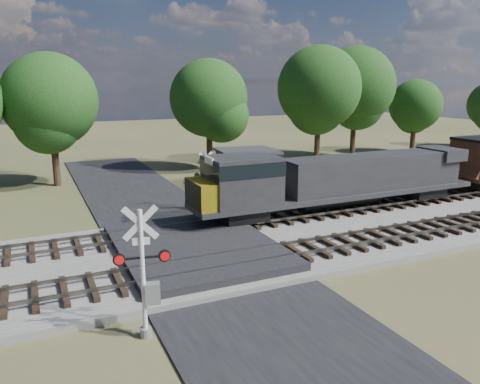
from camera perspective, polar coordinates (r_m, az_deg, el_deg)
name	(u,v)px	position (r m, az deg, el deg)	size (l,w,h in m)	color
ground	(199,258)	(21.91, -5.02, -8.04)	(160.00, 160.00, 0.00)	#3E4826
ballast_bed	(365,225)	(27.06, 15.00, -3.92)	(140.00, 10.00, 0.30)	gray
road	(199,257)	(21.90, -5.02, -7.94)	(7.00, 60.00, 0.08)	black
crossing_panel	(195,248)	(22.25, -5.47, -6.85)	(7.00, 9.00, 0.62)	#262628
track_near	(279,254)	(21.27, 4.83, -7.51)	(140.00, 2.60, 0.33)	black
track_far	(234,224)	(25.50, -0.69, -3.90)	(140.00, 2.60, 0.33)	black
crossing_signal_near	(146,284)	(15.13, -11.35, -10.93)	(1.74, 0.47, 4.36)	silver
crossing_signal_far	(205,187)	(29.22, -4.29, 0.66)	(1.52, 0.33, 3.78)	silver
equipment_shed	(247,168)	(35.92, 0.85, 2.92)	(4.71, 4.71, 2.91)	#3F291B
treeline	(139,95)	(40.41, -12.23, 11.51)	(83.33, 12.54, 11.57)	black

